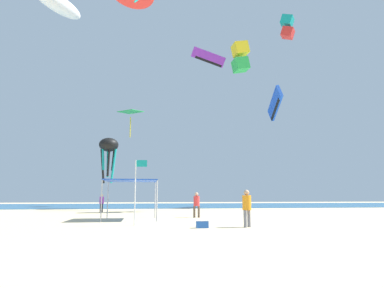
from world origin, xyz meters
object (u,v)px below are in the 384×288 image
at_px(kite_diamond_green, 131,113).
at_px(kite_parafoil_blue, 275,104).
at_px(person_near_tent, 102,202).
at_px(kite_box_yellow, 240,57).
at_px(banner_flag, 137,185).
at_px(cooler_box, 202,224).
at_px(kite_parafoil_purple, 208,57).
at_px(person_leftmost, 197,203).
at_px(kite_octopus_black, 109,147).
at_px(canopy_tent, 131,182).
at_px(person_central, 247,205).
at_px(kite_box_teal, 287,27).
at_px(kite_inflatable_white, 58,4).

relative_size(kite_diamond_green, kite_parafoil_blue, 0.64).
height_order(kite_diamond_green, kite_parafoil_blue, kite_parafoil_blue).
xyz_separation_m(person_near_tent, kite_box_yellow, (13.19, -0.30, 14.46)).
relative_size(banner_flag, kite_parafoil_blue, 0.55).
height_order(cooler_box, kite_parafoil_purple, kite_parafoil_purple).
bearing_deg(person_leftmost, kite_parafoil_purple, -99.53).
distance_m(kite_parafoil_blue, kite_box_yellow, 13.12).
distance_m(banner_flag, kite_diamond_green, 31.84).
bearing_deg(kite_octopus_black, person_near_tent, -126.53).
relative_size(person_leftmost, cooler_box, 3.02).
bearing_deg(canopy_tent, kite_parafoil_purple, 60.48).
bearing_deg(kite_diamond_green, person_central, 140.78).
height_order(kite_box_teal, kite_octopus_black, kite_box_teal).
xyz_separation_m(person_central, kite_parafoil_blue, (12.26, 25.64, 12.61)).
bearing_deg(kite_box_teal, person_leftmost, 163.82).
relative_size(kite_box_teal, kite_octopus_black, 0.52).
bearing_deg(cooler_box, kite_diamond_green, 98.87).
xyz_separation_m(kite_parafoil_purple, kite_octopus_black, (-11.12, 4.14, -9.95)).
bearing_deg(canopy_tent, person_leftmost, 18.68).
bearing_deg(cooler_box, kite_box_yellow, 66.44).
xyz_separation_m(person_central, kite_inflatable_white, (-14.62, 19.06, 20.95)).
height_order(cooler_box, kite_box_yellow, kite_box_yellow).
relative_size(kite_box_teal, kite_inflatable_white, 0.43).
xyz_separation_m(person_central, banner_flag, (-5.32, 1.75, 0.99)).
bearing_deg(kite_inflatable_white, person_leftmost, 83.75).
height_order(canopy_tent, kite_parafoil_purple, kite_parafoil_purple).
bearing_deg(kite_diamond_green, kite_inflatable_white, 96.97).
relative_size(person_central, kite_parafoil_purple, 0.45).
bearing_deg(kite_box_yellow, kite_parafoil_purple, -154.25).
xyz_separation_m(kite_diamond_green, kite_box_yellow, (11.57, -16.27, 2.21)).
relative_size(canopy_tent, banner_flag, 1.01).
height_order(person_central, kite_inflatable_white, kite_inflatable_white).
height_order(banner_flag, kite_diamond_green, kite_diamond_green).
height_order(canopy_tent, person_leftmost, canopy_tent).
xyz_separation_m(cooler_box, kite_parafoil_purple, (4.16, 19.48, 16.85)).
bearing_deg(canopy_tent, kite_inflatable_white, 123.75).
bearing_deg(kite_parafoil_purple, kite_box_yellow, -54.66).
bearing_deg(kite_box_yellow, cooler_box, -28.45).
xyz_separation_m(cooler_box, kite_parafoil_blue, (14.46, 25.67, 13.49)).
xyz_separation_m(person_central, kite_parafoil_purple, (1.96, 19.45, 15.98)).
bearing_deg(kite_parafoil_purple, cooler_box, -97.36).
xyz_separation_m(canopy_tent, kite_box_teal, (16.02, 10.69, 17.44)).
xyz_separation_m(canopy_tent, kite_inflatable_white, (-8.86, 13.25, 19.64)).
xyz_separation_m(canopy_tent, kite_parafoil_blue, (18.03, 19.84, 11.30)).
height_order(canopy_tent, banner_flag, banner_flag).
relative_size(canopy_tent, person_near_tent, 2.08).
height_order(canopy_tent, kite_diamond_green, kite_diamond_green).
bearing_deg(person_central, person_near_tent, 81.42).
bearing_deg(cooler_box, banner_flag, 150.37).
distance_m(banner_flag, kite_inflatable_white, 28.01).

